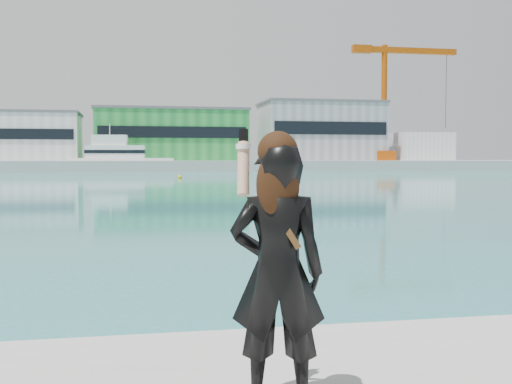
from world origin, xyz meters
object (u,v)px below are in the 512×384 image
motor_yacht (119,158)px  buoy_near (180,178)px  dock_crane (390,98)px  woman (277,265)px

motor_yacht → buoy_near: size_ratio=38.06×
buoy_near → dock_crane: bearing=46.0°
buoy_near → woman: woman is taller
motor_yacht → buoy_near: (7.75, -41.49, -2.45)m
dock_crane → motor_yacht: 57.45m
woman → buoy_near: bearing=-82.5°
woman → dock_crane: bearing=-101.8°
woman → motor_yacht: bearing=-77.2°
dock_crane → buoy_near: size_ratio=48.00×
dock_crane → buoy_near: dock_crane is taller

